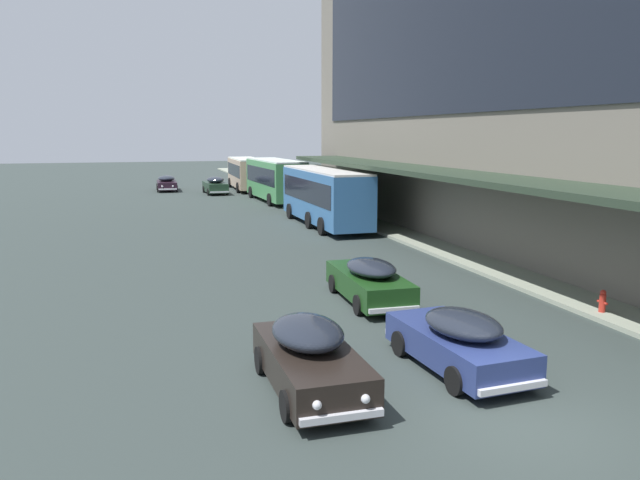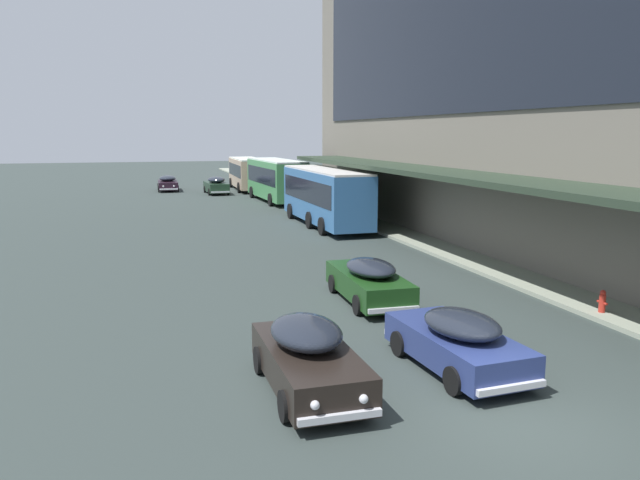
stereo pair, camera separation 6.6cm
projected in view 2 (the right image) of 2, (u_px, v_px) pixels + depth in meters
name	position (u px, v px, depth m)	size (l,w,h in m)	color
ground	(527.00, 426.00, 11.99)	(240.00, 240.00, 0.00)	#323B39
transit_bus_kerbside_front	(325.00, 194.00, 37.74)	(2.72, 11.02, 3.44)	#33669F
transit_bus_kerbside_rear	(276.00, 178.00, 51.36)	(3.10, 10.50, 3.44)	#438A4F
transit_bus_kerbside_far	(247.00, 172.00, 61.97)	(3.01, 9.89, 3.14)	tan
sedan_far_back	(308.00, 356.00, 13.56)	(1.87, 4.44, 1.58)	black
sedan_second_mid	(216.00, 185.00, 58.10)	(1.99, 4.93, 1.61)	#1F3524
sedan_oncoming_rear	(369.00, 280.00, 20.72)	(1.97, 4.92, 1.47)	#1A4117
sedan_oncoming_front	(168.00, 183.00, 61.21)	(2.01, 4.90, 1.49)	black
sedan_trailing_mid	(458.00, 340.00, 14.72)	(2.08, 4.44, 1.47)	navy
fire_hydrant	(602.00, 301.00, 19.05)	(0.20, 0.40, 0.70)	red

